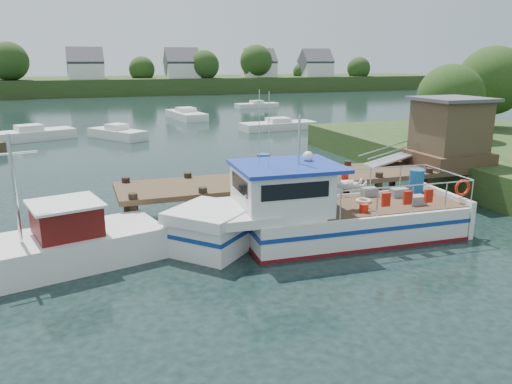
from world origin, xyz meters
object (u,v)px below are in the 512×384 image
object	(u,v)px
work_boat	(39,250)
moored_a	(30,135)
moored_d	(186,115)
dock	(403,149)
moored_b	(117,133)
lobster_boat	(317,215)
moored_far	(257,105)
moored_c	(278,125)

from	to	relation	value
work_boat	moored_a	world-z (taller)	work_boat
moored_a	moored_d	world-z (taller)	moored_a
dock	moored_a	bearing A→B (deg)	125.66
moored_a	moored_b	world-z (taller)	moored_a
lobster_boat	work_boat	xyz separation A→B (m)	(-8.93, 0.43, -0.29)
moored_b	moored_far	bearing A→B (deg)	69.28
moored_far	moored_d	bearing A→B (deg)	-160.54
moored_d	lobster_boat	bearing A→B (deg)	-72.69
dock	moored_a	xyz separation A→B (m)	(-17.27, 24.07, -1.79)
lobster_boat	work_boat	distance (m)	8.95
lobster_boat	moored_a	distance (m)	30.05
lobster_boat	moored_d	world-z (taller)	lobster_boat
lobster_boat	moored_a	xyz separation A→B (m)	(-11.18, 27.89, -0.49)
moored_b	moored_d	size ratio (longest dim) A/B	0.74
lobster_boat	moored_a	size ratio (longest dim) A/B	1.56
dock	moored_b	size ratio (longest dim) A/B	3.02
moored_far	moored_d	size ratio (longest dim) A/B	0.79
moored_d	moored_b	bearing A→B (deg)	-101.41
moored_b	moored_c	size ratio (longest dim) A/B	0.79
work_boat	moored_d	bearing A→B (deg)	58.17
moored_far	lobster_boat	bearing A→B (deg)	-127.59
lobster_boat	moored_b	world-z (taller)	lobster_boat
lobster_boat	moored_d	bearing A→B (deg)	87.59
lobster_boat	moored_b	size ratio (longest dim) A/B	1.99
moored_far	moored_b	xyz separation A→B (m)	(-19.64, -21.66, 0.08)
work_boat	moored_b	bearing A→B (deg)	66.83
moored_c	moored_a	bearing A→B (deg)	-176.27
dock	moored_a	distance (m)	29.68
lobster_boat	moored_far	size ratio (longest dim) A/B	1.87
work_boat	moored_c	size ratio (longest dim) A/B	1.13
lobster_boat	moored_far	bearing A→B (deg)	75.43
moored_a	moored_b	xyz separation A→B (m)	(6.55, -1.45, -0.01)
moored_far	moored_a	world-z (taller)	moored_a
work_boat	moored_b	world-z (taller)	work_boat
moored_far	moored_a	bearing A→B (deg)	-162.60
dock	moored_c	size ratio (longest dim) A/B	2.38
moored_a	moored_d	xyz separation A→B (m)	(14.66, 10.63, -0.00)
dock	moored_d	distance (m)	34.84
work_boat	moored_c	xyz separation A→B (m)	(18.50, 26.73, -0.26)
dock	moored_b	xyz separation A→B (m)	(-10.72, 22.62, -1.80)
lobster_boat	moored_b	xyz separation A→B (m)	(-4.63, 26.44, -0.50)
moored_c	moored_d	xyz separation A→B (m)	(-6.09, 11.36, 0.05)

